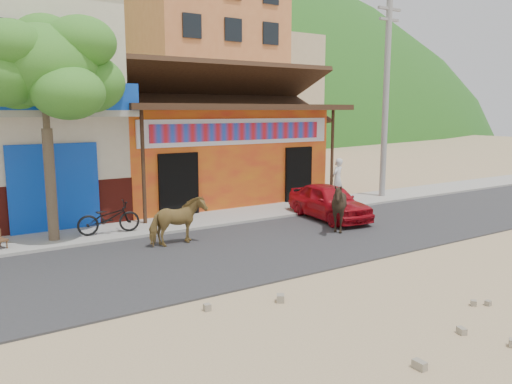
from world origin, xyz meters
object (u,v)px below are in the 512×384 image
Objects in this scene: pedestrian at (337,179)px; red_car at (329,201)px; cow_tan at (178,221)px; scooter at (109,218)px; tree at (47,128)px; utility_pole at (386,97)px; cow_dark at (339,207)px.

red_car is at bearing 23.12° from pedestrian.
pedestrian is at bearing -77.49° from cow_tan.
red_car is at bearing -99.04° from scooter.
tree is 0.75× the size of utility_pole.
utility_pole is at bearing 118.89° from cow_dark.
cow_tan is 8.32m from pedestrian.
tree is 3.97× the size of cow_tan.
cow_dark is at bearing -113.26° from scooter.
cow_tan is at bearing -170.89° from red_car.
utility_pole is 11.88m from scooter.
red_car is 3.32m from pedestrian.
red_car is at bearing 145.59° from cow_dark.
cow_dark is at bearing -115.08° from red_car.
utility_pole is at bearing 29.22° from red_car.
tree is 1.74× the size of red_car.
pedestrian is (10.65, 0.54, -2.19)m from tree.
scooter is at bearing 172.78° from red_car.
cow_tan reaches higher than red_car.
scooter is at bearing -178.36° from utility_pole.
cow_dark is at bearing -23.52° from tree.
tree is 8.37m from cow_dark.
cow_dark is 0.43× the size of red_car.
pedestrian is (3.29, 3.75, 0.15)m from cow_dark.
utility_pole is 4.59× the size of scooter.
tree is 12.84m from utility_pole.
cow_dark is 6.66m from scooter.
utility_pole is 3.86m from pedestrian.
cow_tan is (-10.06, -2.22, -3.44)m from utility_pole.
cow_tan is at bearing -36.41° from tree.
scooter is at bearing -120.77° from cow_dark.
cow_tan is at bearing -167.53° from utility_pole.
tree reaches higher than cow_tan.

